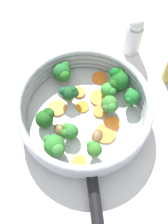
{
  "coord_description": "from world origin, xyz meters",
  "views": [
    {
      "loc": [
        -0.22,
        0.12,
        0.52
      ],
      "look_at": [
        0.0,
        0.0,
        0.03
      ],
      "focal_mm": 42.0,
      "sensor_mm": 36.0,
      "label": 1
    }
  ],
  "objects": [
    {
      "name": "skillet_rim_wall",
      "position": [
        0.0,
        0.0,
        0.04
      ],
      "size": [
        0.28,
        0.28,
        0.06
      ],
      "color": "#ABB0BC",
      "rests_on": "skillet"
    },
    {
      "name": "carrot_slice_5",
      "position": [
        0.02,
        -0.01,
        0.01
      ],
      "size": [
        0.03,
        0.03,
        0.0
      ],
      "primitive_type": "cylinder",
      "rotation": [
        0.0,
        0.0,
        1.58
      ],
      "color": "orange",
      "rests_on": "skillet"
    },
    {
      "name": "carrot_slice_0",
      "position": [
        0.05,
        -0.02,
        0.02
      ],
      "size": [
        0.03,
        0.03,
        0.01
      ],
      "primitive_type": "cylinder",
      "rotation": [
        0.0,
        0.0,
        3.36
      ],
      "color": "orange",
      "rests_on": "skillet"
    },
    {
      "name": "broccoli_floret_0",
      "position": [
        0.1,
        -0.0,
        0.05
      ],
      "size": [
        0.05,
        0.04,
        0.05
      ],
      "color": "#7C984F",
      "rests_on": "skillet"
    },
    {
      "name": "carrot_slice_4",
      "position": [
        -0.09,
        0.06,
        0.01
      ],
      "size": [
        0.04,
        0.04,
        0.0
      ],
      "primitive_type": "cylinder",
      "rotation": [
        0.0,
        0.0,
        2.66
      ],
      "color": "orange",
      "rests_on": "skillet"
    },
    {
      "name": "mushroom_piece_0",
      "position": [
        -0.06,
        -0.0,
        0.02
      ],
      "size": [
        0.04,
        0.04,
        0.01
      ],
      "primitive_type": "ellipsoid",
      "rotation": [
        0.0,
        0.0,
        5.38
      ],
      "color": "brown",
      "rests_on": "skillet"
    },
    {
      "name": "carrot_slice_3",
      "position": [
        0.07,
        -0.08,
        0.01
      ],
      "size": [
        0.04,
        0.04,
        0.0
      ],
      "primitive_type": "cylinder",
      "rotation": [
        0.0,
        0.0,
        3.18
      ],
      "color": "orange",
      "rests_on": "skillet"
    },
    {
      "name": "broccoli_floret_9",
      "position": [
        -0.02,
        -0.1,
        0.04
      ],
      "size": [
        0.04,
        0.04,
        0.05
      ],
      "color": "#6FA252",
      "rests_on": "skillet"
    },
    {
      "name": "broccoli_floret_4",
      "position": [
        0.02,
        -0.07,
        0.03
      ],
      "size": [
        0.03,
        0.03,
        0.04
      ],
      "color": "#799C57",
      "rests_on": "skillet"
    },
    {
      "name": "salt_shaker",
      "position": [
        0.11,
        -0.19,
        0.05
      ],
      "size": [
        0.04,
        0.04,
        0.11
      ],
      "color": "silver",
      "rests_on": "ground_plane"
    },
    {
      "name": "broccoli_floret_2",
      "position": [
        0.05,
        0.01,
        0.04
      ],
      "size": [
        0.03,
        0.04,
        0.04
      ],
      "color": "#85AB61",
      "rests_on": "skillet"
    },
    {
      "name": "broccoli_floret_7",
      "position": [
        -0.04,
        0.09,
        0.05
      ],
      "size": [
        0.05,
        0.04,
        0.05
      ],
      "color": "#78A44D",
      "rests_on": "skillet"
    },
    {
      "name": "carrot_slice_1",
      "position": [
        0.04,
        0.04,
        0.02
      ],
      "size": [
        0.06,
        0.06,
        0.0
      ],
      "primitive_type": "cylinder",
      "rotation": [
        0.0,
        0.0,
        5.4
      ],
      "color": "orange",
      "rests_on": "skillet"
    },
    {
      "name": "skillet",
      "position": [
        0.0,
        0.0,
        0.01
      ],
      "size": [
        0.26,
        0.26,
        0.01
      ],
      "primitive_type": "cylinder",
      "color": "#B2B5B7",
      "rests_on": "ground_plane"
    },
    {
      "name": "carrot_slice_7",
      "position": [
        -0.06,
        -0.02,
        0.02
      ],
      "size": [
        0.06,
        0.06,
        0.0
      ],
      "primitive_type": "cylinder",
      "rotation": [
        0.0,
        0.0,
        3.5
      ],
      "color": "orange",
      "rests_on": "skillet"
    },
    {
      "name": "carrot_slice_2",
      "position": [
        0.02,
        -0.05,
        0.02
      ],
      "size": [
        0.05,
        0.05,
        0.01
      ],
      "primitive_type": "cylinder",
      "rotation": [
        0.0,
        0.0,
        5.06
      ],
      "color": "orange",
      "rests_on": "skillet"
    },
    {
      "name": "carrot_slice_8",
      "position": [
        -0.01,
        -0.03,
        0.02
      ],
      "size": [
        0.03,
        0.03,
        0.01
      ],
      "primitive_type": "cylinder",
      "rotation": [
        0.0,
        0.0,
        4.87
      ],
      "color": "orange",
      "rests_on": "skillet"
    },
    {
      "name": "broccoli_floret_5",
      "position": [
        0.03,
        -0.1,
        0.04
      ],
      "size": [
        0.05,
        0.05,
        0.05
      ],
      "color": "#7DA753",
      "rests_on": "skillet"
    },
    {
      "name": "broccoli_floret_1",
      "position": [
        0.02,
        0.08,
        0.04
      ],
      "size": [
        0.04,
        0.04,
        0.04
      ],
      "color": "#6EA857",
      "rests_on": "skillet"
    },
    {
      "name": "broccoli_floret_8",
      "position": [
        -0.03,
        0.05,
        0.04
      ],
      "size": [
        0.03,
        0.04,
        0.04
      ],
      "color": "#77A24D",
      "rests_on": "skillet"
    },
    {
      "name": "broccoli_floret_6",
      "position": [
        -0.08,
        0.02,
        0.04
      ],
      "size": [
        0.03,
        0.03,
        0.04
      ],
      "color": "#7C9B57",
      "rests_on": "skillet"
    },
    {
      "name": "ground_plane",
      "position": [
        0.0,
        0.0,
        0.0
      ],
      "size": [
        4.0,
        4.0,
        0.0
      ],
      "primitive_type": "plane",
      "color": "#BBBCBD"
    },
    {
      "name": "skillet_rivet_left",
      "position": [
        -0.1,
        0.07,
        0.02
      ],
      "size": [
        0.01,
        0.01,
        0.01
      ],
      "primitive_type": "sphere",
      "color": "#AEB9B8",
      "rests_on": "skillet"
    },
    {
      "name": "mushroom_piece_1",
      "position": [
        -0.01,
        0.06,
        0.02
      ],
      "size": [
        0.04,
        0.03,
        0.01
      ],
      "primitive_type": "ellipsoid",
      "rotation": [
        0.0,
        0.0,
        3.54
      ],
      "color": "brown",
      "rests_on": "skillet"
    },
    {
      "name": "skillet_rivet_right",
      "position": [
        -0.12,
        0.02,
        0.02
      ],
      "size": [
        0.01,
        0.01,
        0.01
      ],
      "primitive_type": "sphere",
      "color": "#B0B9B8",
      "rests_on": "skillet"
    },
    {
      "name": "carrot_slice_6",
      "position": [
        -0.05,
        -0.04,
        0.02
      ],
      "size": [
        0.04,
        0.04,
        0.0
      ],
      "primitive_type": "cylinder",
      "rotation": [
        0.0,
        0.0,
        1.42
      ],
      "color": "orange",
      "rests_on": "skillet"
    },
    {
      "name": "broccoli_floret_3",
      "position": [
        -0.02,
        -0.05,
        0.04
      ],
      "size": [
        0.04,
        0.04,
        0.05
      ],
      "color": "#5D8F4F",
      "rests_on": "skillet"
    }
  ]
}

